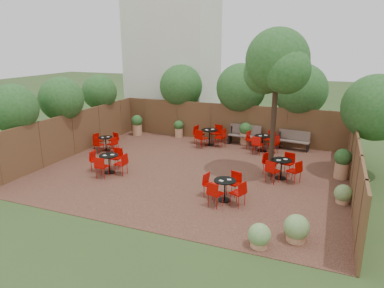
% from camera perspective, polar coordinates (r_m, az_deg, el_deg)
% --- Properties ---
extents(ground, '(80.00, 80.00, 0.00)m').
position_cam_1_polar(ground, '(14.60, 0.15, -4.38)').
color(ground, '#354F23').
rests_on(ground, ground).
extents(courtyard_paving, '(12.00, 10.00, 0.02)m').
position_cam_1_polar(courtyard_paving, '(14.59, 0.15, -4.34)').
color(courtyard_paving, '#3B1D18').
rests_on(courtyard_paving, ground).
extents(fence_back, '(12.00, 0.08, 2.00)m').
position_cam_1_polar(fence_back, '(18.87, 5.80, 3.43)').
color(fence_back, brown).
rests_on(fence_back, ground).
extents(fence_left, '(0.08, 10.00, 2.00)m').
position_cam_1_polar(fence_left, '(17.34, -18.60, 1.54)').
color(fence_left, brown).
rests_on(fence_left, ground).
extents(fence_right, '(0.08, 10.00, 2.00)m').
position_cam_1_polar(fence_right, '(13.38, 24.80, -3.31)').
color(fence_right, brown).
rests_on(fence_right, ground).
extents(neighbour_building, '(5.00, 4.00, 8.00)m').
position_cam_1_polar(neighbour_building, '(22.83, -2.97, 13.28)').
color(neighbour_building, silver).
rests_on(neighbour_building, ground).
extents(overhang_foliage, '(15.53, 10.61, 2.68)m').
position_cam_1_polar(overhang_foliage, '(17.30, 4.43, 8.13)').
color(overhang_foliage, '#20501A').
rests_on(overhang_foliage, ground).
extents(courtyard_tree, '(2.54, 2.44, 5.63)m').
position_cam_1_polar(courtyard_tree, '(13.44, 13.52, 12.27)').
color(courtyard_tree, black).
rests_on(courtyard_tree, courtyard_paving).
extents(park_bench_left, '(1.67, 0.62, 1.02)m').
position_cam_1_polar(park_bench_left, '(18.38, 8.50, 1.53)').
color(park_bench_left, brown).
rests_on(park_bench_left, courtyard_paving).
extents(park_bench_right, '(1.57, 0.68, 0.94)m').
position_cam_1_polar(park_bench_right, '(18.00, 16.09, 0.63)').
color(park_bench_right, brown).
rests_on(park_bench_right, courtyard_paving).
extents(bistro_tables, '(9.99, 7.70, 0.94)m').
position_cam_1_polar(bistro_tables, '(15.40, 2.02, -1.47)').
color(bistro_tables, black).
rests_on(bistro_tables, courtyard_paving).
extents(planters, '(11.39, 3.95, 1.18)m').
position_cam_1_polar(planters, '(17.59, 4.87, 1.28)').
color(planters, tan).
rests_on(planters, courtyard_paving).
extents(low_shrubs, '(2.61, 4.20, 0.74)m').
position_cam_1_polar(low_shrubs, '(10.52, 17.27, -11.58)').
color(low_shrubs, tan).
rests_on(low_shrubs, courtyard_paving).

